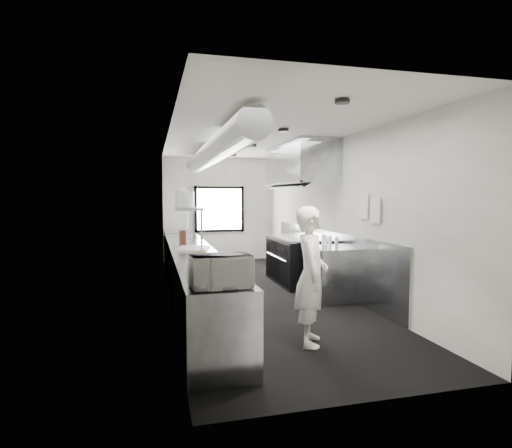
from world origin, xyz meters
TOP-DOWN VIEW (x-y plane):
  - floor at (0.00, 0.00)m, footprint 3.00×8.00m
  - ceiling at (0.00, 0.00)m, footprint 3.00×8.00m
  - wall_back at (0.00, 4.00)m, footprint 3.00×0.02m
  - wall_front at (0.00, -4.00)m, footprint 3.00×0.02m
  - wall_left at (-1.50, 0.00)m, footprint 0.02×8.00m
  - wall_right at (1.50, 0.00)m, footprint 0.02×8.00m
  - wall_cladding at (1.48, 0.30)m, footprint 0.03×5.50m
  - hvac_duct at (-0.70, 0.40)m, footprint 0.40×6.40m
  - service_window at (0.00, 3.96)m, footprint 1.36×0.05m
  - exhaust_hood at (1.10, 0.70)m, footprint 0.81×2.20m
  - prep_counter at (-1.15, -0.50)m, footprint 0.70×6.00m
  - pass_shelf at (-1.19, 1.00)m, footprint 0.45×3.00m
  - range at (1.04, 0.70)m, footprint 0.88×1.60m
  - bottle_station at (1.15, -0.70)m, footprint 0.65×0.80m
  - far_work_table at (-1.15, 3.20)m, footprint 0.70×1.20m
  - notice_sheet_a at (1.47, -1.20)m, footprint 0.02×0.28m
  - notice_sheet_b at (1.47, -1.55)m, footprint 0.02×0.28m
  - line_cook at (0.04, -2.56)m, footprint 0.57×0.70m
  - microwave at (-1.16, -3.24)m, footprint 0.55×0.44m
  - deli_tub_a at (-1.31, -2.56)m, footprint 0.15×0.15m
  - deli_tub_b at (-1.35, -2.51)m, footprint 0.16×0.16m
  - newspaper at (-1.01, -1.91)m, footprint 0.38×0.44m
  - small_plate at (-1.09, -1.22)m, footprint 0.22×0.22m
  - pastry at (-1.09, -1.22)m, footprint 0.10×0.10m
  - cutting_board at (-1.13, -0.37)m, footprint 0.61×0.74m
  - knife_block at (-1.25, 0.35)m, footprint 0.11×0.22m
  - plate_stack_a at (-1.18, 0.13)m, footprint 0.30×0.30m
  - plate_stack_b at (-1.21, 0.69)m, footprint 0.27×0.27m
  - plate_stack_c at (-1.20, 1.22)m, footprint 0.31×0.31m
  - plate_stack_d at (-1.19, 1.59)m, footprint 0.29×0.29m
  - squeeze_bottle_a at (1.10, -1.01)m, footprint 0.07×0.07m
  - squeeze_bottle_b at (1.08, -0.81)m, footprint 0.07×0.07m
  - squeeze_bottle_c at (1.14, -0.69)m, footprint 0.08×0.08m
  - squeeze_bottle_d at (1.13, -0.55)m, footprint 0.07×0.07m
  - squeeze_bottle_e at (1.13, -0.43)m, footprint 0.08×0.08m

SIDE VIEW (x-z plane):
  - floor at x=0.00m, z-range -0.01..0.01m
  - prep_counter at x=-1.15m, z-range 0.00..0.90m
  - bottle_station at x=1.15m, z-range 0.00..0.90m
  - far_work_table at x=-1.15m, z-range 0.00..0.90m
  - range at x=1.04m, z-range 0.00..0.94m
  - wall_cladding at x=1.48m, z-range 0.00..1.10m
  - line_cook at x=0.04m, z-range 0.00..1.65m
  - newspaper at x=-1.01m, z-range 0.90..0.91m
  - small_plate at x=-1.09m, z-range 0.90..0.91m
  - cutting_board at x=-1.13m, z-range 0.90..0.92m
  - deli_tub_a at x=-1.31m, z-range 0.90..1.00m
  - deli_tub_b at x=-1.35m, z-range 0.90..1.01m
  - pastry at x=-1.09m, z-range 0.91..1.01m
  - squeeze_bottle_d at x=1.13m, z-range 0.90..1.07m
  - squeeze_bottle_b at x=1.08m, z-range 0.90..1.08m
  - squeeze_bottle_c at x=1.14m, z-range 0.90..1.08m
  - squeeze_bottle_e at x=1.13m, z-range 0.90..1.08m
  - squeeze_bottle_a at x=1.10m, z-range 0.90..1.09m
  - knife_block at x=-1.25m, z-range 0.90..1.14m
  - microwave at x=-1.16m, z-range 0.90..1.21m
  - service_window at x=0.00m, z-range 0.77..2.02m
  - wall_back at x=0.00m, z-range 0.00..2.80m
  - wall_front at x=0.00m, z-range 0.00..2.80m
  - wall_left at x=-1.50m, z-range 0.00..2.80m
  - wall_right at x=1.50m, z-range 0.00..2.80m
  - pass_shelf at x=-1.19m, z-range 1.20..1.88m
  - notice_sheet_b at x=1.47m, z-range 1.36..1.74m
  - notice_sheet_a at x=1.47m, z-range 1.41..1.79m
  - plate_stack_a at x=-1.18m, z-range 1.57..1.84m
  - plate_stack_b at x=-1.21m, z-range 1.57..1.87m
  - plate_stack_d at x=-1.19m, z-range 1.57..1.91m
  - plate_stack_c at x=-1.20m, z-range 1.57..1.93m
  - exhaust_hood at x=1.10m, z-range 1.95..2.83m
  - hvac_duct at x=-0.70m, z-range 2.35..2.75m
  - ceiling at x=0.00m, z-range 2.79..2.80m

